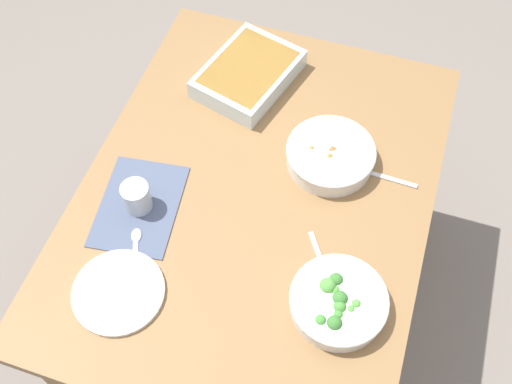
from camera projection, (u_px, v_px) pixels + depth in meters
The scene contains 11 objects.
ground_plane at pixel (256, 301), 2.21m from camera, with size 6.00×6.00×0.00m, color slate.
dining_table at pixel (256, 210), 1.67m from camera, with size 1.20×0.90×0.74m.
placemat at pixel (139, 206), 1.56m from camera, with size 0.28×0.20×0.00m, color #4C5670.
stew_bowl at pixel (330, 155), 1.62m from camera, with size 0.24×0.24×0.06m.
broccoli_bowl at pixel (338, 302), 1.39m from camera, with size 0.23×0.23×0.07m.
baking_dish at pixel (248, 73), 1.77m from camera, with size 0.35×0.29×0.06m.
drink_cup at pixel (137, 198), 1.53m from camera, with size 0.07×0.07×0.08m.
side_plate at pixel (118, 292), 1.43m from camera, with size 0.22×0.22×0.01m, color silver.
spoon_by_stew at pixel (375, 174), 1.61m from camera, with size 0.03×0.18×0.01m.
spoon_by_broccoli at pixel (325, 272), 1.46m from camera, with size 0.16×0.11×0.01m.
spoon_spare at pixel (135, 251), 1.49m from camera, with size 0.17×0.08×0.01m.
Camera 1 is at (-0.81, -0.27, 2.08)m, focal length 42.63 mm.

